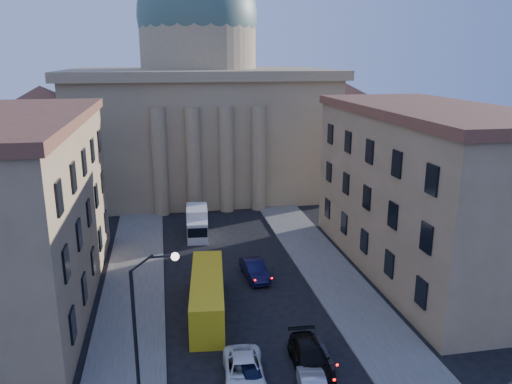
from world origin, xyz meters
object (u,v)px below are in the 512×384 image
box_truck (197,223)px  city_bus (207,294)px  street_lamp (144,317)px  car_left_near (253,380)px

box_truck → city_bus: bearing=-88.0°
street_lamp → city_bus: 10.95m
street_lamp → car_left_near: size_ratio=2.42×
car_left_near → box_truck: (-1.22, 26.23, 0.82)m
street_lamp → box_truck: (4.64, 26.22, -3.85)m
car_left_near → city_bus: bearing=98.9°
street_lamp → box_truck: street_lamp is taller
car_left_near → city_bus: 9.63m
city_bus → box_truck: size_ratio=1.86×
street_lamp → car_left_near: street_lamp is taller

